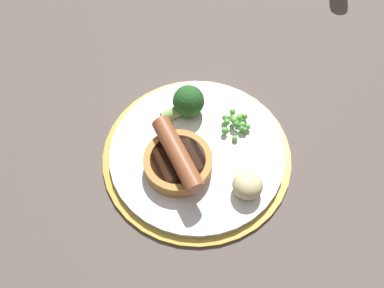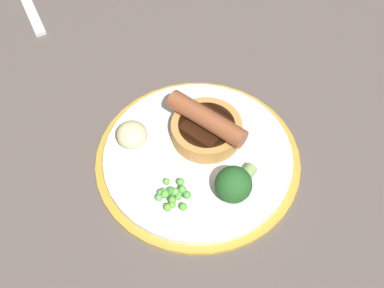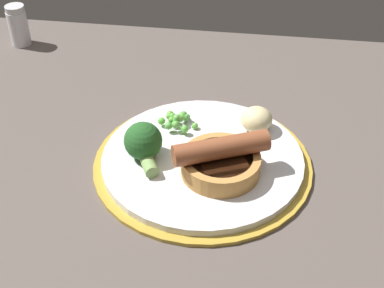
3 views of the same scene
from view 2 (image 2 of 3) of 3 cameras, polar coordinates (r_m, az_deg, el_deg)
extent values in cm
cube|color=#564C47|center=(87.26, 1.55, 0.33)|extent=(110.00, 80.00, 3.00)
cylinder|color=#B79333|center=(83.13, 0.52, -1.56)|extent=(26.58, 26.58, 0.50)
cylinder|color=silver|center=(82.76, 0.52, -1.39)|extent=(24.46, 24.46, 1.40)
cylinder|color=#BC8442|center=(83.21, 1.30, 1.25)|extent=(9.24, 9.24, 2.33)
cylinder|color=#33190C|center=(82.41, 1.31, 1.67)|extent=(7.39, 7.39, 0.30)
cylinder|color=brown|center=(81.29, 1.33, 2.27)|extent=(11.16, 6.87, 2.51)
sphere|color=#5CA54D|center=(77.78, -1.33, -4.36)|extent=(0.71, 0.71, 0.71)
sphere|color=#5CAA4E|center=(78.14, -2.97, -4.78)|extent=(0.91, 0.91, 0.91)
sphere|color=#50A141|center=(77.95, -0.43, -4.55)|extent=(0.98, 0.98, 0.98)
sphere|color=#5CB442|center=(77.92, -1.72, -4.17)|extent=(0.88, 0.88, 0.88)
sphere|color=#57B24A|center=(78.36, -2.52, -4.23)|extent=(0.85, 0.85, 0.85)
sphere|color=#57AB36|center=(77.33, -0.79, -5.61)|extent=(0.98, 0.98, 0.98)
sphere|color=#53AC3D|center=(79.11, -1.02, -3.40)|extent=(0.98, 0.98, 0.98)
sphere|color=#62AD4A|center=(77.64, -1.50, -4.25)|extent=(0.95, 0.95, 0.95)
sphere|color=#54A339|center=(77.47, -1.77, -4.98)|extent=(0.94, 0.94, 0.94)
sphere|color=green|center=(77.70, -1.60, -4.31)|extent=(0.88, 0.88, 0.88)
sphere|color=#55A648|center=(78.48, -2.82, -4.32)|extent=(0.81, 0.81, 0.81)
sphere|color=#64A538|center=(77.35, -2.19, -5.65)|extent=(0.97, 0.97, 0.97)
sphere|color=#59A34A|center=(78.04, -1.87, -4.16)|extent=(0.84, 0.84, 0.84)
sphere|color=#5DAC49|center=(78.17, -0.85, -4.06)|extent=(1.00, 1.00, 1.00)
sphere|color=#5BAF40|center=(77.99, -2.43, -4.48)|extent=(1.00, 1.00, 1.00)
sphere|color=#61A13E|center=(77.38, -1.77, -5.44)|extent=(0.87, 0.87, 0.87)
sphere|color=#5EAD3B|center=(77.62, -1.20, -4.72)|extent=(0.81, 0.81, 0.81)
sphere|color=#59AE46|center=(78.11, -2.36, -4.38)|extent=(0.85, 0.85, 0.85)
sphere|color=#53A338|center=(77.88, -1.82, -4.28)|extent=(0.84, 0.84, 0.84)
sphere|color=#5BAD42|center=(79.65, -2.28, -3.35)|extent=(0.85, 0.85, 0.85)
sphere|color=#235623|center=(77.31, 3.70, -3.62)|extent=(4.60, 4.60, 4.60)
cylinder|color=#7A9E56|center=(79.90, 4.73, -2.80)|extent=(2.68, 3.21, 1.61)
ellipsoid|color=beige|center=(82.59, -5.38, 0.83)|extent=(5.51, 5.49, 3.17)
camera|label=1|loc=(0.76, -12.35, 41.31)|focal=40.00mm
camera|label=3|loc=(0.90, 32.33, 30.49)|focal=50.00mm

